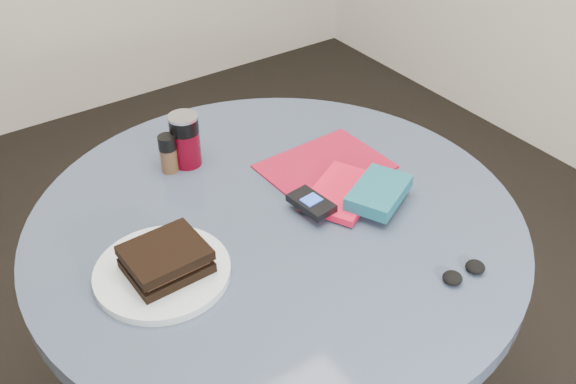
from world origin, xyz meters
TOP-DOWN VIEW (x-y plane):
  - table at (0.00, 0.00)m, footprint 1.00×1.00m
  - plate at (-0.26, -0.02)m, footprint 0.25×0.25m
  - sandwich at (-0.25, -0.03)m, footprint 0.14×0.12m
  - soda_can at (-0.06, 0.27)m, footprint 0.09×0.09m
  - pepper_grinder at (-0.10, 0.27)m, footprint 0.04×0.04m
  - magazine at (0.19, 0.08)m, footprint 0.27×0.21m
  - red_book at (0.15, -0.02)m, footprint 0.21×0.19m
  - novel at (0.19, -0.09)m, footprint 0.17×0.15m
  - mp3_player at (0.06, -0.03)m, footprint 0.06×0.10m
  - headphones at (0.18, -0.33)m, footprint 0.09×0.04m

SIDE VIEW (x-z plane):
  - table at x=0.00m, z-range 0.21..0.96m
  - magazine at x=0.19m, z-range 0.75..0.75m
  - plate at x=-0.26m, z-range 0.75..0.77m
  - headphones at x=0.18m, z-range 0.75..0.77m
  - red_book at x=0.15m, z-range 0.75..0.77m
  - mp3_player at x=0.06m, z-range 0.77..0.79m
  - novel at x=0.19m, z-range 0.77..0.80m
  - sandwich at x=-0.25m, z-range 0.77..0.81m
  - pepper_grinder at x=-0.10m, z-range 0.75..0.84m
  - soda_can at x=-0.06m, z-range 0.75..0.87m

